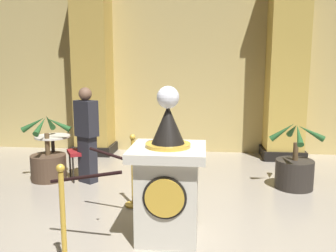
# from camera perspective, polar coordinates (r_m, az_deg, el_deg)

# --- Properties ---
(ground_plane) EXTENTS (10.33, 10.33, 0.00)m
(ground_plane) POSITION_cam_1_polar(r_m,az_deg,el_deg) (4.09, -0.17, -18.37)
(ground_plane) COLOR #9E9384
(back_wall) EXTENTS (10.33, 0.16, 4.08)m
(back_wall) POSITION_cam_1_polar(r_m,az_deg,el_deg) (8.00, 3.24, 10.44)
(back_wall) COLOR tan
(back_wall) RESTS_ON ground_plane
(pedestal_clock) EXTENTS (0.82, 0.82, 1.71)m
(pedestal_clock) POSITION_cam_1_polar(r_m,az_deg,el_deg) (3.99, -0.01, -8.84)
(pedestal_clock) COLOR beige
(pedestal_clock) RESTS_ON ground_plane
(stanchion_near) EXTENTS (0.24, 0.24, 1.01)m
(stanchion_near) POSITION_cam_1_polar(r_m,az_deg,el_deg) (4.97, -5.59, -8.82)
(stanchion_near) COLOR gold
(stanchion_near) RESTS_ON ground_plane
(stanchion_far) EXTENTS (0.24, 0.24, 1.04)m
(stanchion_far) POSITION_cam_1_polar(r_m,az_deg,el_deg) (3.62, -16.38, -16.21)
(stanchion_far) COLOR gold
(stanchion_far) RESTS_ON ground_plane
(velvet_rope) EXTENTS (0.99, 1.01, 0.22)m
(velvet_rope) POSITION_cam_1_polar(r_m,az_deg,el_deg) (4.13, -10.24, -6.43)
(velvet_rope) COLOR black
(column_left) EXTENTS (0.88, 0.88, 3.92)m
(column_left) POSITION_cam_1_polar(r_m,az_deg,el_deg) (7.96, -11.91, 9.57)
(column_left) COLOR black
(column_left) RESTS_ON ground_plane
(column_right) EXTENTS (0.89, 0.89, 3.92)m
(column_right) POSITION_cam_1_polar(r_m,az_deg,el_deg) (7.76, 18.46, 9.30)
(column_right) COLOR black
(column_right) RESTS_ON ground_plane
(potted_palm_left) EXTENTS (0.84, 0.82, 1.14)m
(potted_palm_left) POSITION_cam_1_polar(r_m,az_deg,el_deg) (6.40, -18.65, -5.61)
(potted_palm_left) COLOR #4C3828
(potted_palm_left) RESTS_ON ground_plane
(potted_palm_right) EXTENTS (0.84, 0.84, 1.08)m
(potted_palm_right) POSITION_cam_1_polar(r_m,az_deg,el_deg) (6.01, 19.62, -6.64)
(potted_palm_right) COLOR #2D2823
(potted_palm_right) RESTS_ON ground_plane
(bystander_guest) EXTENTS (0.42, 0.37, 1.58)m
(bystander_guest) POSITION_cam_1_polar(r_m,az_deg,el_deg) (5.98, -12.92, -1.12)
(bystander_guest) COLOR #26262D
(bystander_guest) RESTS_ON ground_plane
(cafe_table) EXTENTS (0.60, 0.60, 0.72)m
(cafe_table) POSITION_cam_1_polar(r_m,az_deg,el_deg) (6.56, -17.94, -3.72)
(cafe_table) COLOR #332D28
(cafe_table) RESTS_ON ground_plane
(cafe_chair_red) EXTENTS (0.55, 0.55, 0.96)m
(cafe_chair_red) POSITION_cam_1_polar(r_m,az_deg,el_deg) (6.21, -13.20, -3.18)
(cafe_chair_red) COLOR black
(cafe_chair_red) RESTS_ON ground_plane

